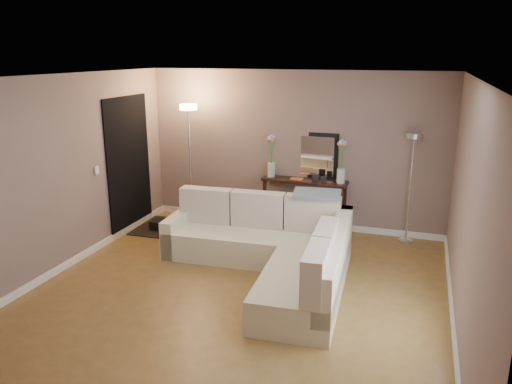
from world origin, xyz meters
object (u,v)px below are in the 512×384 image
(console_table, at_px, (299,201))
(floor_lamp_unlit, at_px, (412,166))
(floor_lamp_lit, at_px, (189,141))
(sectional_sofa, at_px, (274,248))

(console_table, height_order, floor_lamp_unlit, floor_lamp_unlit)
(floor_lamp_lit, bearing_deg, sectional_sofa, -37.65)
(sectional_sofa, xyz_separation_m, floor_lamp_unlit, (1.65, 1.71, 0.87))
(floor_lamp_lit, height_order, floor_lamp_unlit, floor_lamp_lit)
(sectional_sofa, height_order, floor_lamp_unlit, floor_lamp_unlit)
(sectional_sofa, relative_size, console_table, 1.94)
(console_table, distance_m, floor_lamp_unlit, 1.89)
(console_table, bearing_deg, sectional_sofa, -86.89)
(sectional_sofa, bearing_deg, floor_lamp_unlit, 46.07)
(sectional_sofa, xyz_separation_m, console_table, (-0.10, 1.78, 0.14))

